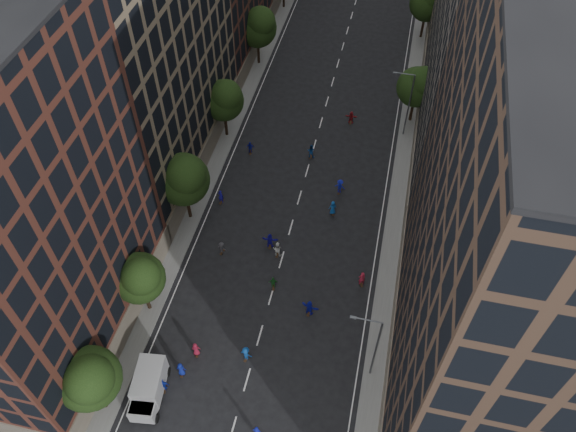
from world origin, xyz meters
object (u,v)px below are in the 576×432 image
(streetlamp_far, at_px, (408,102))
(skater_1, at_px, (257,432))
(cargo_van, at_px, (148,387))
(skater_0, at_px, (181,369))
(streetlamp_near, at_px, (374,346))

(streetlamp_far, xyz_separation_m, skater_1, (-8.21, -40.59, -4.25))
(cargo_van, height_order, skater_0, cargo_van)
(streetlamp_far, bearing_deg, skater_0, -113.78)
(streetlamp_near, height_order, streetlamp_far, same)
(streetlamp_far, relative_size, cargo_van, 1.67)
(skater_0, bearing_deg, streetlamp_near, -172.84)
(cargo_van, relative_size, skater_0, 3.21)
(streetlamp_far, relative_size, skater_1, 4.91)
(streetlamp_near, xyz_separation_m, streetlamp_far, (0.00, 33.00, 0.00))
(skater_0, xyz_separation_m, skater_1, (7.97, -3.87, 0.08))
(skater_0, height_order, skater_1, skater_1)
(streetlamp_far, distance_m, cargo_van, 43.32)
(streetlamp_near, bearing_deg, skater_0, -167.05)
(streetlamp_near, relative_size, cargo_van, 1.67)
(skater_1, bearing_deg, cargo_van, -9.57)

